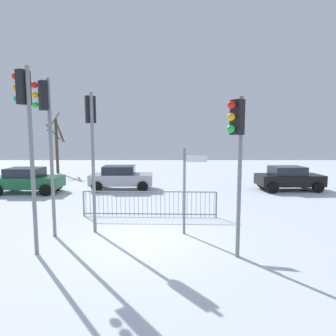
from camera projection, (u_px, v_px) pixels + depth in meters
name	position (u px, v px, depth m)	size (l,w,h in m)	color
ground_plane	(145.00, 238.00, 9.34)	(60.00, 60.00, 0.00)	silver
traffic_light_foreground_left	(46.00, 123.00, 9.04)	(0.48, 0.45, 5.12)	slate
traffic_light_mid_left	(92.00, 131.00, 9.71)	(0.41, 0.52, 4.75)	slate
traffic_light_mid_right	(237.00, 141.00, 7.46)	(0.48, 0.45, 4.35)	slate
traffic_light_rear_left	(26.00, 120.00, 7.72)	(0.54, 0.38, 5.16)	slate
direction_sign_post	(186.00, 186.00, 9.59)	(0.78, 0.20, 2.93)	slate
pedestrian_guard_railing	(150.00, 204.00, 11.76)	(5.52, 0.24, 1.07)	slate
car_green_far	(28.00, 180.00, 16.69)	(3.81, 1.94, 1.47)	#195933
car_silver_trailing	(121.00, 177.00, 17.77)	(3.85, 2.01, 1.47)	#B2B5BA
car_black_near	(289.00, 178.00, 17.48)	(3.88, 2.07, 1.47)	black
bare_tree_left	(57.00, 144.00, 25.23)	(1.46, 1.53, 5.40)	#473828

